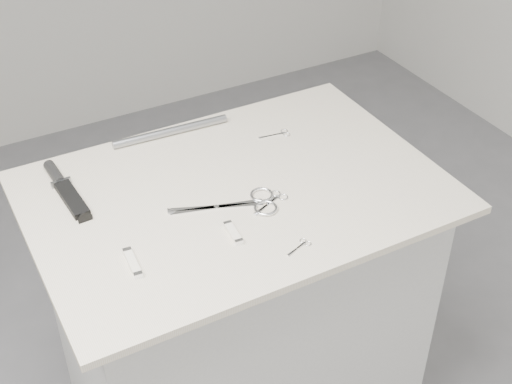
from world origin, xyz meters
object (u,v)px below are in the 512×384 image
metal_rail (171,131)px  embroidery_scissors_a (274,200)px  sheathed_knife (64,187)px  embroidery_scissors_b (279,134)px  tiny_scissors (301,246)px  pocket_knife_b (233,233)px  plinth (239,322)px  pocket_knife_a (133,263)px  large_shears (247,203)px

metal_rail → embroidery_scissors_a: bearing=-75.5°
embroidery_scissors_a → sheathed_knife: 0.51m
embroidery_scissors_b → metal_rail: 0.29m
tiny_scissors → pocket_knife_b: bearing=117.2°
embroidery_scissors_a → pocket_knife_b: size_ratio=1.35×
plinth → pocket_knife_b: 0.51m
pocket_knife_b → metal_rail: size_ratio=0.24×
sheathed_knife → embroidery_scissors_b: bearing=-96.2°
embroidery_scissors_b → pocket_knife_a: pocket_knife_a is taller
plinth → tiny_scissors: 0.54m
large_shears → sheathed_knife: bearing=162.5°
pocket_knife_a → embroidery_scissors_b: bearing=-55.9°
plinth → pocket_knife_a: (-0.32, -0.14, 0.48)m
large_shears → embroidery_scissors_b: bearing=65.1°
large_shears → pocket_knife_a: bearing=-149.0°
large_shears → tiny_scissors: large_shears is taller
pocket_knife_b → metal_rail: bearing=-0.4°
large_shears → sheathed_knife: size_ratio=1.03×
plinth → embroidery_scissors_a: 0.48m
large_shears → embroidery_scissors_a: (0.06, -0.02, -0.00)m
plinth → metal_rail: bearing=98.0°
embroidery_scissors_a → embroidery_scissors_b: size_ratio=1.20×
embroidery_scissors_b → tiny_scissors: 0.46m
sheathed_knife → pocket_knife_a: sheathed_knife is taller
sheathed_knife → pocket_knife_b: size_ratio=3.12×
plinth → pocket_knife_b: size_ratio=11.39×
embroidery_scissors_a → embroidery_scissors_b: (0.16, 0.25, -0.00)m
sheathed_knife → metal_rail: size_ratio=0.76×
tiny_scissors → pocket_knife_b: (-0.11, 0.11, 0.00)m
embroidery_scissors_b → sheathed_knife: sheathed_knife is taller
tiny_scissors → sheathed_knife: bearing=111.7°
embroidery_scissors_b → embroidery_scissors_a: bearing=-114.5°
plinth → pocket_knife_a: 0.59m
pocket_knife_a → large_shears: bearing=-73.1°
large_shears → embroidery_scissors_b: 0.32m
tiny_scissors → metal_rail: metal_rail is taller
plinth → metal_rail: size_ratio=2.78×
tiny_scissors → sheathed_knife: (-0.40, 0.45, 0.01)m
sheathed_knife → plinth: bearing=-121.3°
large_shears → plinth: bearing=103.0°
plinth → sheathed_knife: (-0.37, 0.20, 0.48)m
pocket_knife_b → metal_rail: 0.46m
tiny_scissors → large_shears: bearing=80.6°
large_shears → tiny_scissors: bearing=-61.3°
embroidery_scissors_a → embroidery_scissors_b: same height
large_shears → pocket_knife_b: pocket_knife_b is taller
embroidery_scissors_b → pocket_knife_a: bearing=-142.7°
plinth → tiny_scissors: tiny_scissors is taller
sheathed_knife → pocket_knife_b: 0.45m
tiny_scissors → embroidery_scissors_a: bearing=60.5°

